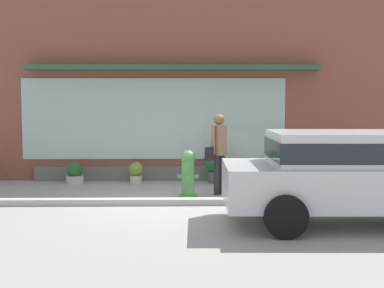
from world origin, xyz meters
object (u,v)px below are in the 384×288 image
object	(u,v)px
potted_plant_corner_tall	(376,176)
potted_plant_near_hydrant	(325,159)
potted_plant_low_front	(216,165)
potted_plant_by_entrance	(275,170)
potted_plant_trailing_edge	(136,172)
parked_car_silver	(355,171)
pedestrian_with_handbag	(218,148)
potted_plant_window_center	(75,174)
fire_hydrant	(188,173)

from	to	relation	value
potted_plant_corner_tall	potted_plant_near_hydrant	bearing A→B (deg)	164.45
potted_plant_low_front	potted_plant_by_entrance	size ratio (longest dim) A/B	1.28
potted_plant_near_hydrant	potted_plant_trailing_edge	xyz separation A→B (m)	(-4.61, -0.10, -0.31)
potted_plant_trailing_edge	potted_plant_by_entrance	size ratio (longest dim) A/B	0.84
parked_car_silver	potted_plant_low_front	size ratio (longest dim) A/B	5.61
pedestrian_with_handbag	parked_car_silver	world-z (taller)	pedestrian_with_handbag
potted_plant_window_center	potted_plant_by_entrance	bearing A→B (deg)	2.80
fire_hydrant	potted_plant_low_front	xyz separation A→B (m)	(0.69, 1.92, -0.06)
potted_plant_window_center	potted_plant_by_entrance	xyz separation A→B (m)	(4.87, 0.24, 0.06)
parked_car_silver	potted_plant_near_hydrant	world-z (taller)	parked_car_silver
potted_plant_trailing_edge	potted_plant_low_front	world-z (taller)	potted_plant_low_front
fire_hydrant	potted_plant_low_front	distance (m)	2.04
potted_plant_window_center	potted_plant_trailing_edge	size ratio (longest dim) A/B	1.01
fire_hydrant	potted_plant_low_front	bearing A→B (deg)	70.16
potted_plant_low_front	potted_plant_by_entrance	world-z (taller)	potted_plant_low_front
parked_car_silver	potted_plant_low_front	world-z (taller)	parked_car_silver
fire_hydrant	potted_plant_corner_tall	xyz separation A→B (m)	(4.54, 1.70, -0.29)
fire_hydrant	potted_plant_corner_tall	distance (m)	4.85
potted_plant_trailing_edge	potted_plant_by_entrance	world-z (taller)	potted_plant_by_entrance
potted_plant_low_front	potted_plant_corner_tall	bearing A→B (deg)	-3.21
potted_plant_near_hydrant	potted_plant_window_center	bearing A→B (deg)	-178.70
potted_plant_near_hydrant	potted_plant_by_entrance	world-z (taller)	potted_plant_near_hydrant
parked_car_silver	fire_hydrant	bearing A→B (deg)	139.03
potted_plant_trailing_edge	potted_plant_corner_tall	xyz separation A→B (m)	(5.77, -0.22, -0.07)
potted_plant_near_hydrant	potted_plant_low_front	world-z (taller)	potted_plant_near_hydrant
pedestrian_with_handbag	potted_plant_trailing_edge	xyz separation A→B (m)	(-1.88, 1.60, -0.72)
parked_car_silver	potted_plant_by_entrance	world-z (taller)	parked_car_silver
parked_car_silver	potted_plant_near_hydrant	distance (m)	4.51
potted_plant_window_center	potted_plant_corner_tall	xyz separation A→B (m)	(7.23, -0.19, -0.04)
potted_plant_corner_tall	potted_plant_by_entrance	bearing A→B (deg)	169.85
pedestrian_with_handbag	potted_plant_window_center	xyz separation A→B (m)	(-3.34, 1.57, -0.75)
potted_plant_trailing_edge	potted_plant_by_entrance	bearing A→B (deg)	3.38
potted_plant_window_center	potted_plant_by_entrance	world-z (taller)	potted_plant_by_entrance
parked_car_silver	potted_plant_near_hydrant	bearing A→B (deg)	82.22
potted_plant_near_hydrant	potted_plant_trailing_edge	bearing A→B (deg)	-178.74
potted_plant_trailing_edge	potted_plant_corner_tall	size ratio (longest dim) A/B	1.21
parked_car_silver	potted_plant_near_hydrant	xyz separation A→B (m)	(0.72, 4.45, -0.28)
potted_plant_low_front	fire_hydrant	bearing A→B (deg)	-109.84
parked_car_silver	potted_plant_trailing_edge	size ratio (longest dim) A/B	8.57
potted_plant_corner_tall	parked_car_silver	bearing A→B (deg)	-114.49
potted_plant_low_front	potted_plant_corner_tall	world-z (taller)	potted_plant_low_front
potted_plant_trailing_edge	fire_hydrant	bearing A→B (deg)	-57.31
potted_plant_low_front	potted_plant_by_entrance	xyz separation A→B (m)	(1.48, 0.21, -0.14)
potted_plant_corner_tall	pedestrian_with_handbag	bearing A→B (deg)	-160.47
pedestrian_with_handbag	potted_plant_corner_tall	size ratio (longest dim) A/B	4.04
pedestrian_with_handbag	potted_plant_by_entrance	distance (m)	2.46
parked_car_silver	potted_plant_corner_tall	size ratio (longest dim) A/B	10.40
pedestrian_with_handbag	potted_plant_corner_tall	bearing A→B (deg)	148.76
fire_hydrant	pedestrian_with_handbag	distance (m)	0.88
fire_hydrant	potted_plant_trailing_edge	size ratio (longest dim) A/B	1.91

